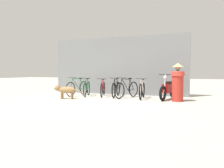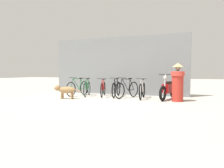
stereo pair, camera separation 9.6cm
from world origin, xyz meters
The scene contains 11 objects.
ground_plane centered at (0.00, 0.00, 0.00)m, with size 60.00×60.00×0.00m, color #B7B2A5.
shop_wall_back centered at (0.00, 3.07, 1.48)m, with size 7.21×0.20×2.96m.
bicycle_0 centered at (-1.55, 1.69, 0.37)m, with size 0.46×1.75×0.90m.
bicycle_1 centered at (-1.03, 1.67, 0.37)m, with size 0.61×1.61×0.88m.
bicycle_2 centered at (-0.28, 1.87, 0.36)m, with size 0.62×1.67×0.86m.
bicycle_3 centered at (0.38, 1.92, 0.36)m, with size 0.46×1.67×0.90m.
bicycle_4 centered at (0.98, 1.72, 0.38)m, with size 0.64×1.71×0.92m.
bicycle_5 centered at (1.68, 1.70, 0.36)m, with size 0.46×1.65×0.89m.
motorcycle centered at (2.78, 1.80, 0.43)m, with size 0.61×1.84×1.07m.
stray_dog centered at (-1.36, 0.32, 0.39)m, with size 1.23×0.46×0.60m.
person_in_robes centered at (3.21, 1.32, 0.77)m, with size 0.71×0.71×1.51m.
Camera 2 is at (4.05, -7.59, 1.17)m, focal length 35.00 mm.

